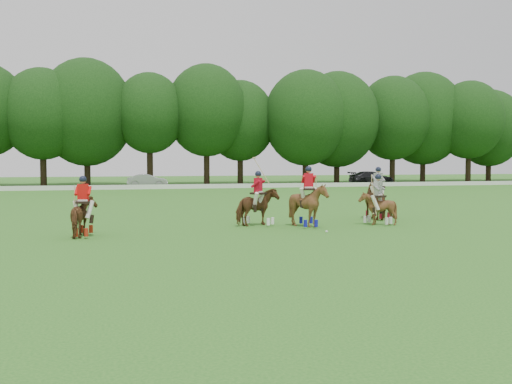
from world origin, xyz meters
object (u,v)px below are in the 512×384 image
object	(u,v)px
car_right	(372,178)
car_mid	(148,181)
polo_stripe_b	(378,207)
polo_ball	(327,232)
polo_red_c	(308,205)
polo_stripe_a	(378,200)
polo_red_a	(83,215)
polo_red_b	(258,206)

from	to	relation	value
car_right	car_mid	bearing A→B (deg)	92.34
polo_stripe_b	polo_ball	xyz separation A→B (m)	(-3.07, -1.87, -0.70)
polo_red_c	polo_ball	world-z (taller)	polo_red_c
polo_red_c	car_mid	bearing A→B (deg)	94.71
car_mid	polo_stripe_a	xyz separation A→B (m)	(7.49, -37.15, 0.19)
car_mid	polo_ball	bearing A→B (deg)	-169.35
polo_red_a	polo_stripe_a	bearing A→B (deg)	12.78
polo_stripe_a	polo_ball	size ratio (longest dim) A/B	26.81
polo_red_c	polo_stripe_b	bearing A→B (deg)	-1.55
polo_red_c	polo_stripe_a	distance (m)	4.78
polo_red_c	car_right	bearing A→B (deg)	59.95
polo_red_a	polo_stripe_a	distance (m)	13.30
polo_red_c	polo_stripe_a	world-z (taller)	polo_red_c
polo_red_a	polo_red_c	xyz separation A→B (m)	(8.72, 0.75, 0.15)
polo_red_a	polo_red_b	xyz separation A→B (m)	(6.87, 1.72, 0.04)
car_mid	car_right	bearing A→B (deg)	-83.82
car_mid	polo_stripe_a	bearing A→B (deg)	-162.43
polo_red_b	polo_stripe_b	xyz separation A→B (m)	(4.91, -1.04, -0.06)
polo_red_a	polo_red_c	size ratio (longest dim) A/B	0.87
polo_red_a	car_mid	bearing A→B (deg)	82.22
car_mid	polo_red_c	xyz separation A→B (m)	(3.24, -39.34, 0.21)
polo_stripe_b	car_mid	bearing A→B (deg)	99.08
car_mid	polo_red_b	size ratio (longest dim) A/B	1.51
polo_red_c	polo_stripe_a	xyz separation A→B (m)	(4.25, 2.19, -0.02)
car_mid	polo_stripe_a	world-z (taller)	polo_stripe_a
polo_stripe_b	polo_ball	size ratio (longest dim) A/B	23.66
car_mid	polo_stripe_a	distance (m)	37.90
polo_red_a	polo_stripe_a	xyz separation A→B (m)	(12.97, 2.94, 0.12)
car_right	polo_red_b	bearing A→B (deg)	149.67
polo_red_a	polo_stripe_b	bearing A→B (deg)	3.26
car_mid	polo_red_c	distance (m)	39.48
polo_red_a	polo_ball	bearing A→B (deg)	-7.83
polo_red_a	polo_red_c	world-z (taller)	polo_red_c
polo_red_a	polo_red_b	bearing A→B (deg)	14.01
polo_stripe_b	polo_ball	bearing A→B (deg)	-148.69
car_mid	polo_ball	xyz separation A→B (m)	(3.23, -41.30, -0.65)
car_right	polo_red_c	distance (m)	45.45
polo_red_b	polo_ball	world-z (taller)	polo_red_b
car_mid	polo_red_c	bearing A→B (deg)	-169.11
polo_red_c	polo_ball	xyz separation A→B (m)	(-0.01, -1.95, -0.86)
car_right	polo_stripe_b	world-z (taller)	polo_stripe_b
car_mid	polo_red_b	world-z (taller)	polo_red_b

